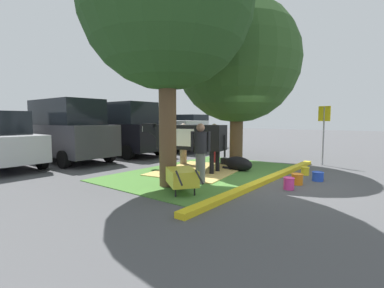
{
  "coord_description": "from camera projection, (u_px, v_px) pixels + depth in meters",
  "views": [
    {
      "loc": [
        -7.43,
        -3.23,
        1.75
      ],
      "look_at": [
        0.03,
        2.6,
        0.9
      ],
      "focal_mm": 26.22,
      "sensor_mm": 36.0,
      "label": 1
    }
  ],
  "objects": [
    {
      "name": "hatchback_white",
      "position": [
        188.0,
        131.0,
        18.06
      ],
      "size": [
        2.04,
        4.41,
        2.02
      ],
      "color": "#4C5156",
      "rests_on": "ground"
    },
    {
      "name": "pickup_truck_black",
      "position": [
        161.0,
        130.0,
        15.85
      ],
      "size": [
        2.24,
        5.41,
        2.42
      ],
      "color": "silver",
      "rests_on": "ground"
    },
    {
      "name": "shade_tree_right",
      "position": [
        237.0,
        61.0,
        10.6
      ],
      "size": [
        4.67,
        4.67,
        6.29
      ],
      "color": "brown",
      "rests_on": "ground"
    },
    {
      "name": "suv_black",
      "position": [
        123.0,
        129.0,
        13.56
      ],
      "size": [
        2.14,
        4.61,
        2.52
      ],
      "color": "black",
      "rests_on": "ground"
    },
    {
      "name": "hay_bedding",
      "position": [
        199.0,
        170.0,
        9.4
      ],
      "size": [
        3.55,
        2.89,
        0.04
      ],
      "primitive_type": "cube",
      "rotation": [
        0.0,
        0.0,
        0.16
      ],
      "color": "tan",
      "rests_on": "ground"
    },
    {
      "name": "parking_sign",
      "position": [
        324.0,
        124.0,
        10.5
      ],
      "size": [
        0.12,
        0.44,
        2.23
      ],
      "color": "#99999E",
      "rests_on": "ground"
    },
    {
      "name": "grass_island",
      "position": [
        205.0,
        172.0,
        9.23
      ],
      "size": [
        6.49,
        4.07,
        0.02
      ],
      "primitive_type": "cube",
      "color": "#477A33",
      "rests_on": "ground"
    },
    {
      "name": "suv_dark_grey",
      "position": [
        67.0,
        131.0,
        11.49
      ],
      "size": [
        2.14,
        4.61,
        2.52
      ],
      "color": "#3D3D42",
      "rests_on": "ground"
    },
    {
      "name": "person_visitor_far",
      "position": [
        183.0,
        143.0,
        10.65
      ],
      "size": [
        0.5,
        0.34,
        1.58
      ],
      "color": "#9E7F5B",
      "rests_on": "ground"
    },
    {
      "name": "shade_tree_left",
      "position": [
        167.0,
        3.0,
        6.9
      ],
      "size": [
        4.32,
        4.32,
        6.79
      ],
      "color": "brown",
      "rests_on": "ground"
    },
    {
      "name": "person_visitor_near",
      "position": [
        200.0,
        152.0,
        7.53
      ],
      "size": [
        0.35,
        0.44,
        1.63
      ],
      "color": "slate",
      "rests_on": "ground"
    },
    {
      "name": "bucket_orange",
      "position": [
        297.0,
        179.0,
        7.48
      ],
      "size": [
        0.32,
        0.32,
        0.29
      ],
      "color": "orange",
      "rests_on": "ground"
    },
    {
      "name": "ground_plane",
      "position": [
        263.0,
        181.0,
        7.96
      ],
      "size": [
        80.0,
        80.0,
        0.0
      ],
      "primitive_type": "plane",
      "color": "#4C4C4F"
    },
    {
      "name": "bucket_pink",
      "position": [
        289.0,
        183.0,
        6.96
      ],
      "size": [
        0.28,
        0.28,
        0.3
      ],
      "color": "#EA3893",
      "rests_on": "ground"
    },
    {
      "name": "calf_lying",
      "position": [
        237.0,
        164.0,
        9.49
      ],
      "size": [
        0.68,
        1.33,
        0.48
      ],
      "color": "black",
      "rests_on": "ground"
    },
    {
      "name": "person_handler",
      "position": [
        214.0,
        142.0,
        11.1
      ],
      "size": [
        0.36,
        0.44,
        1.57
      ],
      "color": "maroon",
      "rests_on": "ground"
    },
    {
      "name": "bucket_yellow",
      "position": [
        305.0,
        171.0,
        8.75
      ],
      "size": [
        0.26,
        0.26,
        0.26
      ],
      "color": "yellow",
      "rests_on": "ground"
    },
    {
      "name": "bucket_blue",
      "position": [
        318.0,
        176.0,
        7.91
      ],
      "size": [
        0.33,
        0.33,
        0.26
      ],
      "color": "blue",
      "rests_on": "ground"
    },
    {
      "name": "cow_holstein",
      "position": [
        188.0,
        137.0,
        9.32
      ],
      "size": [
        1.12,
        3.1,
        1.59
      ],
      "color": "black",
      "rests_on": "ground"
    },
    {
      "name": "curb_yellow",
      "position": [
        268.0,
        179.0,
        7.88
      ],
      "size": [
        7.69,
        0.24,
        0.12
      ],
      "primitive_type": "cube",
      "color": "yellow",
      "rests_on": "ground"
    },
    {
      "name": "wheelbarrow",
      "position": [
        182.0,
        177.0,
        6.56
      ],
      "size": [
        1.24,
        1.46,
        0.63
      ],
      "color": "gold",
      "rests_on": "ground"
    }
  ]
}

